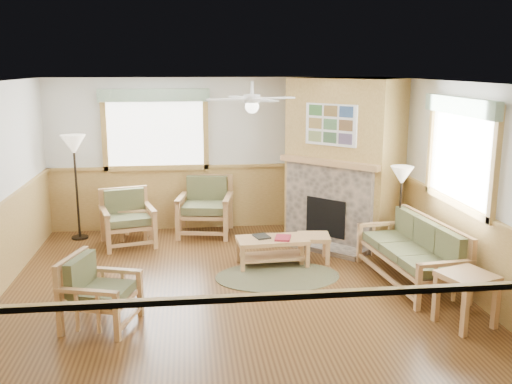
{
  "coord_description": "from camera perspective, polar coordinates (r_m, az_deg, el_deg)",
  "views": [
    {
      "loc": [
        -0.53,
        -7.11,
        2.91
      ],
      "look_at": [
        0.4,
        0.7,
        1.15
      ],
      "focal_mm": 40.0,
      "sensor_mm": 36.0,
      "label": 1
    }
  ],
  "objects": [
    {
      "name": "wall_back",
      "position": [
        10.24,
        -3.75,
        3.82
      ],
      "size": [
        6.0,
        0.02,
        2.7
      ],
      "primitive_type": "cube",
      "color": "silver",
      "rests_on": "floor"
    },
    {
      "name": "armchair_back_right",
      "position": [
        9.96,
        -5.12,
        -1.46
      ],
      "size": [
        1.03,
        1.03,
        0.99
      ],
      "primitive_type": null,
      "rotation": [
        0.0,
        0.0,
        -0.18
      ],
      "color": "tan",
      "rests_on": "floor"
    },
    {
      "name": "book_dark",
      "position": [
        8.46,
        0.57,
        -4.38
      ],
      "size": [
        0.26,
        0.31,
        0.03
      ],
      "primitive_type": "cube",
      "rotation": [
        0.0,
        0.0,
        0.26
      ],
      "color": "black",
      "rests_on": "coffee_table"
    },
    {
      "name": "wall_front",
      "position": [
        4.43,
        0.53,
        -8.0
      ],
      "size": [
        6.0,
        0.02,
        2.7
      ],
      "primitive_type": "cube",
      "color": "silver",
      "rests_on": "floor"
    },
    {
      "name": "wainscot",
      "position": [
        7.51,
        -2.41,
        -5.71
      ],
      "size": [
        6.0,
        6.0,
        1.1
      ],
      "primitive_type": null,
      "color": "#AC8846",
      "rests_on": "floor"
    },
    {
      "name": "window_right",
      "position": [
        7.75,
        20.24,
        9.04
      ],
      "size": [
        0.16,
        1.9,
        1.5
      ],
      "primitive_type": null,
      "color": "white",
      "rests_on": "wall_right"
    },
    {
      "name": "ceiling_fan",
      "position": [
        7.46,
        -0.41,
        10.69
      ],
      "size": [
        1.59,
        1.59,
        0.36
      ],
      "primitive_type": null,
      "rotation": [
        0.0,
        0.0,
        0.35
      ],
      "color": "white",
      "rests_on": "ceiling"
    },
    {
      "name": "wall_right",
      "position": [
        8.09,
        19.23,
        0.78
      ],
      "size": [
        0.02,
        6.0,
        2.7
      ],
      "primitive_type": "cube",
      "color": "silver",
      "rests_on": "floor"
    },
    {
      "name": "armchair_back_left",
      "position": [
        9.57,
        -12.71,
        -2.6
      ],
      "size": [
        0.98,
        0.98,
        0.9
      ],
      "primitive_type": null,
      "rotation": [
        0.0,
        0.0,
        0.26
      ],
      "color": "tan",
      "rests_on": "floor"
    },
    {
      "name": "window_back",
      "position": [
        10.09,
        -10.19,
        10.26
      ],
      "size": [
        1.9,
        0.16,
        1.5
      ],
      "primitive_type": null,
      "color": "white",
      "rests_on": "wall_back"
    },
    {
      "name": "armchair_left",
      "position": [
        6.75,
        -15.27,
        -9.6
      ],
      "size": [
        0.91,
        0.91,
        0.81
      ],
      "primitive_type": null,
      "rotation": [
        0.0,
        0.0,
        1.27
      ],
      "color": "tan",
      "rests_on": "floor"
    },
    {
      "name": "ceiling",
      "position": [
        7.13,
        -2.57,
        10.92
      ],
      "size": [
        6.0,
        6.0,
        0.01
      ],
      "primitive_type": "cube",
      "color": "white",
      "rests_on": "floor"
    },
    {
      "name": "book_red",
      "position": [
        8.39,
        2.71,
        -4.51
      ],
      "size": [
        0.29,
        0.35,
        0.03
      ],
      "primitive_type": "cube",
      "rotation": [
        0.0,
        0.0,
        -0.26
      ],
      "color": "maroon",
      "rests_on": "coffee_table"
    },
    {
      "name": "floor_lamp_left",
      "position": [
        10.05,
        -17.51,
        0.45
      ],
      "size": [
        0.47,
        0.47,
        1.79
      ],
      "primitive_type": null,
      "rotation": [
        0.0,
        0.0,
        0.15
      ],
      "color": "black",
      "rests_on": "floor"
    },
    {
      "name": "end_table_chairs",
      "position": [
        9.95,
        -11.94,
        -3.08
      ],
      "size": [
        0.53,
        0.51,
        0.53
      ],
      "primitive_type": null,
      "rotation": [
        0.0,
        0.0,
        -0.12
      ],
      "color": "tan",
      "rests_on": "floor"
    },
    {
      "name": "sofa",
      "position": [
        8.05,
        15.14,
        -5.79
      ],
      "size": [
        1.93,
        0.95,
        0.86
      ],
      "primitive_type": null,
      "rotation": [
        0.0,
        0.0,
        -1.47
      ],
      "color": "tan",
      "rests_on": "floor"
    },
    {
      "name": "floor",
      "position": [
        7.7,
        -2.37,
        -9.64
      ],
      "size": [
        6.0,
        6.0,
        0.01
      ],
      "primitive_type": "cube",
      "color": "#533317",
      "rests_on": "ground"
    },
    {
      "name": "footstool",
      "position": [
        8.7,
        5.78,
        -5.58
      ],
      "size": [
        0.52,
        0.52,
        0.4
      ],
      "primitive_type": null,
      "rotation": [
        0.0,
        0.0,
        -0.12
      ],
      "color": "tan",
      "rests_on": "floor"
    },
    {
      "name": "fireplace",
      "position": [
        9.64,
        8.83,
        3.15
      ],
      "size": [
        3.11,
        3.11,
        2.7
      ],
      "primitive_type": null,
      "rotation": [
        0.0,
        0.0,
        -0.79
      ],
      "color": "#AC8846",
      "rests_on": "floor"
    },
    {
      "name": "end_table_sofa",
      "position": [
        7.0,
        20.23,
        -10.03
      ],
      "size": [
        0.69,
        0.68,
        0.62
      ],
      "primitive_type": null,
      "rotation": [
        0.0,
        0.0,
        0.33
      ],
      "color": "tan",
      "rests_on": "floor"
    },
    {
      "name": "floor_lamp_right",
      "position": [
        8.7,
        14.18,
        -2.24
      ],
      "size": [
        0.35,
        0.35,
        1.47
      ],
      "primitive_type": null,
      "rotation": [
        0.0,
        0.0,
        0.03
      ],
      "color": "black",
      "rests_on": "floor"
    },
    {
      "name": "coffee_table",
      "position": [
        8.48,
        1.63,
        -5.98
      ],
      "size": [
        1.06,
        0.58,
        0.41
      ],
      "primitive_type": null,
      "rotation": [
        0.0,
        0.0,
        0.06
      ],
      "color": "tan",
      "rests_on": "floor"
    },
    {
      "name": "braided_rug",
      "position": [
        8.09,
        2.18,
        -8.43
      ],
      "size": [
        1.79,
        1.79,
        0.01
      ],
      "primitive_type": "cylinder",
      "rotation": [
        0.0,
        0.0,
        0.02
      ],
      "color": "#49482E",
      "rests_on": "floor"
    }
  ]
}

